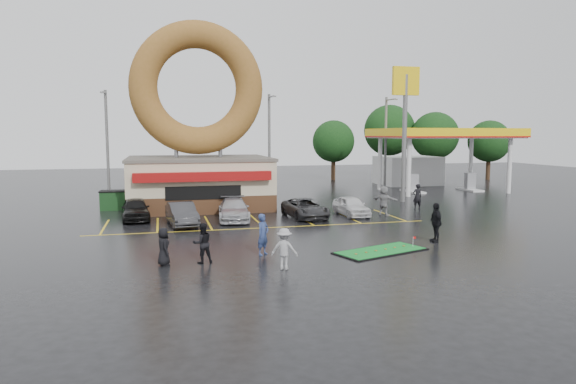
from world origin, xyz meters
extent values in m
plane|color=black|center=(0.00, 0.00, 0.00)|extent=(120.00, 120.00, 0.00)
cube|color=#472B19|center=(-3.00, 13.00, 0.60)|extent=(10.00, 8.00, 1.20)
cube|color=beige|center=(-3.00, 13.00, 2.35)|extent=(10.00, 8.00, 2.30)
cube|color=#59544C|center=(-3.00, 13.00, 3.60)|extent=(10.20, 8.20, 0.20)
cube|color=maroon|center=(-3.00, 8.70, 2.60)|extent=(9.00, 0.60, 0.60)
cylinder|color=slate|center=(-4.60, 13.00, 4.30)|extent=(0.30, 0.30, 1.20)
cylinder|color=slate|center=(-1.40, 13.00, 4.30)|extent=(0.30, 0.30, 1.20)
torus|color=brown|center=(-3.00, 13.00, 8.70)|extent=(9.60, 2.00, 9.60)
cylinder|color=silver|center=(15.00, 15.00, 2.50)|extent=(0.40, 0.40, 5.00)
cylinder|color=silver|center=(25.00, 15.00, 2.50)|extent=(0.40, 0.40, 5.00)
cylinder|color=silver|center=(15.00, 21.00, 2.50)|extent=(0.40, 0.40, 5.00)
cylinder|color=silver|center=(25.00, 21.00, 2.50)|extent=(0.40, 0.40, 5.00)
cube|color=silver|center=(20.00, 18.00, 5.25)|extent=(12.00, 8.00, 0.50)
cube|color=yellow|center=(20.00, 18.00, 5.55)|extent=(12.30, 8.30, 0.70)
cube|color=#99999E|center=(17.00, 18.00, 0.90)|extent=(0.90, 0.60, 1.60)
cube|color=#99999E|center=(23.00, 18.00, 0.90)|extent=(0.90, 0.60, 1.60)
cube|color=silver|center=(20.00, 25.00, 1.50)|extent=(6.00, 5.00, 3.00)
cylinder|color=slate|center=(13.00, 12.00, 5.00)|extent=(0.36, 0.36, 10.00)
cube|color=yellow|center=(13.00, 12.00, 9.50)|extent=(2.20, 0.30, 2.20)
cylinder|color=slate|center=(-10.00, 20.00, 4.50)|extent=(0.24, 0.24, 9.00)
cylinder|color=slate|center=(-10.00, 19.00, 8.70)|extent=(0.12, 2.00, 0.12)
cube|color=slate|center=(-10.00, 18.00, 8.65)|extent=(0.40, 0.18, 0.12)
cylinder|color=slate|center=(4.00, 21.00, 4.50)|extent=(0.24, 0.24, 9.00)
cylinder|color=slate|center=(4.00, 20.00, 8.70)|extent=(0.12, 2.00, 0.12)
cube|color=slate|center=(4.00, 19.00, 8.65)|extent=(0.40, 0.18, 0.12)
cylinder|color=slate|center=(16.00, 22.00, 4.50)|extent=(0.24, 0.24, 9.00)
cylinder|color=slate|center=(16.00, 21.00, 8.70)|extent=(0.12, 2.00, 0.12)
cube|color=slate|center=(16.00, 20.00, 8.65)|extent=(0.40, 0.18, 0.12)
cylinder|color=#332114|center=(26.00, 30.00, 1.44)|extent=(0.50, 0.50, 2.88)
sphere|color=black|center=(26.00, 30.00, 5.20)|extent=(5.60, 5.60, 5.60)
cylinder|color=#332114|center=(32.00, 28.00, 1.26)|extent=(0.50, 0.50, 2.52)
sphere|color=black|center=(32.00, 28.00, 4.55)|extent=(4.90, 4.90, 4.90)
cylinder|color=#332114|center=(22.00, 34.00, 1.62)|extent=(0.50, 0.50, 3.24)
sphere|color=black|center=(22.00, 34.00, 5.85)|extent=(6.30, 6.30, 6.30)
cylinder|color=#332114|center=(14.00, 32.00, 1.26)|extent=(0.50, 0.50, 2.52)
sphere|color=black|center=(14.00, 32.00, 4.55)|extent=(4.90, 4.90, 4.90)
imported|color=black|center=(-7.34, 8.00, 0.70)|extent=(1.97, 4.22, 1.40)
imported|color=#313134|center=(-4.59, 5.41, 0.68)|extent=(1.95, 4.26, 1.35)
imported|color=#AFAFB4|center=(-1.34, 6.52, 0.67)|extent=(2.34, 4.78, 1.34)
imported|color=#2C2C2F|center=(3.26, 6.27, 0.63)|extent=(2.45, 4.67, 1.25)
imported|color=silver|center=(6.45, 6.37, 0.65)|extent=(1.66, 3.86, 1.30)
imported|color=navy|center=(-1.36, -3.08, 0.93)|extent=(0.80, 0.78, 1.85)
imported|color=black|center=(-4.11, -3.92, 0.84)|extent=(0.93, 0.79, 1.69)
imported|color=#969698|center=(-1.02, -5.75, 0.83)|extent=(1.23, 1.01, 1.66)
imported|color=black|center=(-5.70, -3.95, 0.79)|extent=(0.64, 0.85, 1.57)
imported|color=black|center=(7.58, -2.43, 0.98)|extent=(0.60, 1.20, 1.97)
imported|color=gray|center=(8.65, 6.05, 0.98)|extent=(1.61, 1.77, 1.96)
imported|color=black|center=(12.06, 7.88, 0.92)|extent=(0.69, 0.46, 1.85)
cube|color=#173C19|center=(-9.05, 13.05, 0.65)|extent=(1.83, 1.25, 1.30)
cube|color=black|center=(4.01, -3.80, 0.02)|extent=(4.77, 3.25, 0.05)
cube|color=#15802C|center=(4.01, -3.80, 0.05)|extent=(4.51, 3.00, 0.03)
cylinder|color=silver|center=(5.80, -3.48, 0.30)|extent=(0.02, 0.02, 0.50)
cube|color=red|center=(5.87, -3.48, 0.50)|extent=(0.14, 0.01, 0.10)
camera|label=1|loc=(-5.72, -25.23, 5.38)|focal=32.00mm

